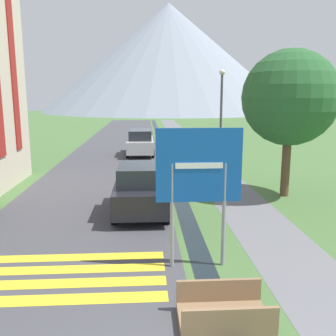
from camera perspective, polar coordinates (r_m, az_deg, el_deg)
The scene contains 12 objects.
ground_plane at distance 24.76m, azimuth -2.96°, elevation 1.18°, with size 160.00×160.00×0.00m, color #476B38.
road at distance 34.73m, azimuth -7.29°, elevation 3.97°, with size 6.40×60.00×0.01m.
footpath at distance 34.86m, azimuth 2.79°, elevation 4.08°, with size 2.20×60.00×0.01m.
drainage_channel at distance 34.68m, azimuth -1.16°, elevation 4.05°, with size 0.60×60.00×0.00m.
crosswalk_marking at distance 9.67m, azimuth -17.35°, elevation -15.52°, with size 5.44×2.54×0.01m.
mountain_distant at distance 101.57m, azimuth 0.11°, elevation 16.39°, with size 64.93×64.93×27.24m.
road_sign at distance 9.07m, azimuth 4.72°, elevation -1.31°, with size 2.09×0.11×3.49m.
footbridge at distance 7.59m, azimuth 8.49°, elevation -21.12°, with size 1.70×1.10×0.65m.
parked_car_near at distance 13.57m, azimuth -4.14°, elevation -3.22°, with size 1.97×3.85×1.82m.
parked_car_far at distance 26.92m, azimuth -4.24°, elevation 3.93°, with size 1.94×4.55×1.82m.
streetlamp at distance 18.69m, azimuth 8.08°, elevation 7.79°, with size 0.28×0.28×5.45m.
tree_by_path at distance 16.33m, azimuth 18.09°, elevation 10.10°, with size 3.92×3.92×6.10m.
Camera 1 is at (-0.24, -4.39, 4.26)m, focal length 40.00 mm.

